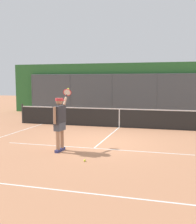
% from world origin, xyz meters
% --- Properties ---
extents(ground_plane, '(60.00, 60.00, 0.00)m').
position_xyz_m(ground_plane, '(0.00, 0.00, 0.00)').
color(ground_plane, '#B27551').
extents(court_line_markings, '(8.59, 8.35, 0.01)m').
position_xyz_m(court_line_markings, '(0.00, 1.26, 0.00)').
color(court_line_markings, white).
rests_on(court_line_markings, ground).
extents(fence_backdrop, '(18.36, 1.37, 3.57)m').
position_xyz_m(fence_backdrop, '(0.00, -9.48, 1.77)').
color(fence_backdrop, '#474C51').
rests_on(fence_backdrop, ground).
extents(tennis_net, '(11.04, 0.09, 1.07)m').
position_xyz_m(tennis_net, '(0.00, -3.72, 0.49)').
color(tennis_net, '#2D2D2D').
rests_on(tennis_net, ground).
extents(tennis_player, '(0.39, 1.47, 2.07)m').
position_xyz_m(tennis_player, '(0.97, 1.52, 1.06)').
color(tennis_player, navy).
rests_on(tennis_player, ground).
extents(tennis_ball_near_baseline, '(0.07, 0.07, 0.07)m').
position_xyz_m(tennis_ball_near_baseline, '(-0.19, 2.45, 0.03)').
color(tennis_ball_near_baseline, '#CCDB33').
rests_on(tennis_ball_near_baseline, ground).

